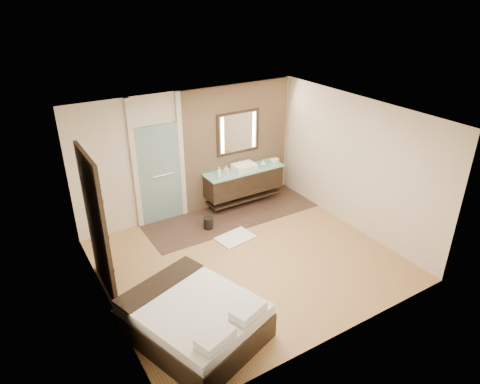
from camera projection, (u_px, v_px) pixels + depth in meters
floor at (248, 260)px, 7.86m from camera, size 5.00×5.00×0.00m
tile_strip at (232, 215)px, 9.37m from camera, size 3.80×1.30×0.01m
stone_wall at (237, 145)px, 9.47m from camera, size 2.60×0.08×2.70m
vanity at (244, 181)px, 9.59m from camera, size 1.85×0.55×0.88m
mirror_unit at (238, 132)px, 9.30m from camera, size 1.06×0.04×0.96m
frosted_door at (159, 171)px, 8.69m from camera, size 1.10×0.12×2.70m
shoji_partition at (97, 224)px, 6.65m from camera, size 0.06×1.20×2.40m
bed at (194, 318)px, 6.08m from camera, size 1.98×2.21×0.71m
bath_mat at (235, 238)px, 8.51m from camera, size 0.78×0.60×0.02m
waste_bin at (208, 223)px, 8.80m from camera, size 0.20×0.20×0.25m
tissue_box at (276, 161)px, 9.78m from camera, size 0.16×0.16×0.10m
soap_bottle_a at (219, 173)px, 8.99m from camera, size 0.11×0.11×0.24m
soap_bottle_b at (226, 169)px, 9.23m from camera, size 0.11×0.11×0.18m
soap_bottle_c at (263, 163)px, 9.59m from camera, size 0.13×0.13×0.15m
cup at (272, 161)px, 9.81m from camera, size 0.13×0.13×0.09m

